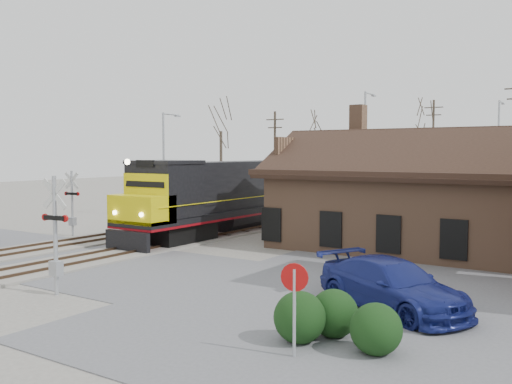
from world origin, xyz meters
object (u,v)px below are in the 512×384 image
depot (416,204)px  parked_car (392,285)px  locomotive_trailing (368,179)px  locomotive_lead (240,193)px

depot → parked_car: size_ratio=2.65×
locomotive_trailing → parked_car: 37.76m
depot → locomotive_trailing: (-11.99, 22.54, 0.09)m
depot → locomotive_trailing: bearing=118.0°
locomotive_lead → parked_car: bearing=-40.4°
depot → parked_car: (3.12, -12.03, -1.58)m
locomotive_lead → depot: bearing=-4.0°
locomotive_lead → locomotive_trailing: locomotive_lead is taller
locomotive_trailing → depot: bearing=-62.0°
depot → locomotive_lead: size_ratio=0.71×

